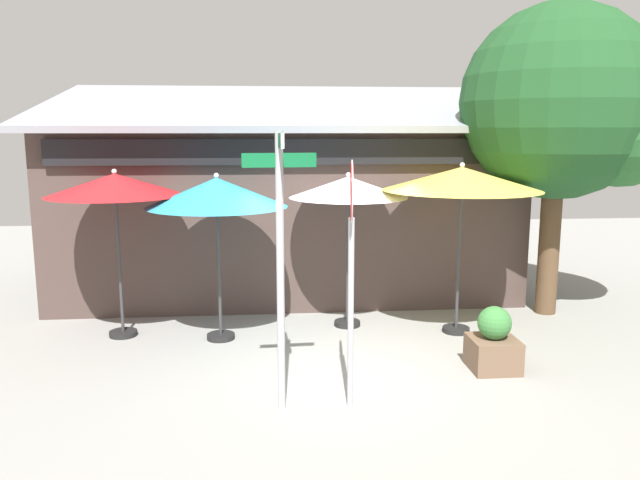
% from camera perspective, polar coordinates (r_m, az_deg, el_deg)
% --- Properties ---
extents(ground_plane, '(28.00, 28.00, 0.10)m').
position_cam_1_polar(ground_plane, '(8.96, 1.83, -11.78)').
color(ground_plane, gray).
extents(cafe_building, '(9.28, 4.67, 4.28)m').
position_cam_1_polar(cafe_building, '(13.03, -3.15, 3.14)').
color(cafe_building, '#473833').
rests_on(cafe_building, ground).
extents(street_sign_post, '(0.84, 0.90, 3.26)m').
position_cam_1_polar(street_sign_post, '(7.17, -3.64, -0.49)').
color(street_sign_post, '#A8AAB2').
rests_on(street_sign_post, ground).
extents(stop_sign, '(0.10, 0.71, 2.94)m').
position_cam_1_polar(stop_sign, '(7.20, 2.87, -0.08)').
color(stop_sign, '#A8AAB2').
rests_on(stop_sign, ground).
extents(patio_umbrella_crimson_left, '(2.11, 2.11, 2.68)m').
position_cam_1_polar(patio_umbrella_crimson_left, '(10.23, -18.12, 4.64)').
color(patio_umbrella_crimson_left, black).
rests_on(patio_umbrella_crimson_left, ground).
extents(patio_umbrella_teal_center, '(2.17, 2.17, 2.63)m').
position_cam_1_polar(patio_umbrella_teal_center, '(9.71, -9.36, 4.18)').
color(patio_umbrella_teal_center, black).
rests_on(patio_umbrella_teal_center, ground).
extents(patio_umbrella_ivory_right, '(1.95, 1.95, 2.59)m').
position_cam_1_polar(patio_umbrella_ivory_right, '(10.27, 2.58, 4.65)').
color(patio_umbrella_ivory_right, black).
rests_on(patio_umbrella_ivory_right, ground).
extents(patio_umbrella_mustard_far_right, '(2.50, 2.50, 2.77)m').
position_cam_1_polar(patio_umbrella_mustard_far_right, '(10.16, 12.75, 5.35)').
color(patio_umbrella_mustard_far_right, black).
rests_on(patio_umbrella_mustard_far_right, ground).
extents(shade_tree, '(3.68, 3.34, 5.41)m').
position_cam_1_polar(shade_tree, '(11.74, 21.88, 11.12)').
color(shade_tree, brown).
rests_on(shade_tree, ground).
extents(sidewalk_planter, '(0.64, 0.64, 0.90)m').
position_cam_1_polar(sidewalk_planter, '(9.05, 15.48, -9.02)').
color(sidewalk_planter, brown).
rests_on(sidewalk_planter, ground).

